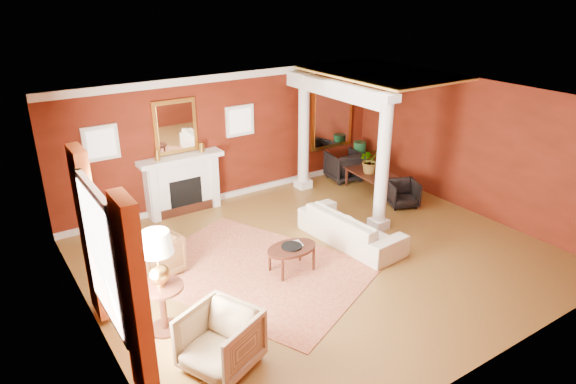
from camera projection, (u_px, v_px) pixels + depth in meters
ground at (321, 257)px, 9.53m from camera, size 8.00×8.00×0.00m
room_shell at (324, 153)px, 8.76m from camera, size 8.04×7.04×2.92m
fireplace at (183, 184)px, 11.17m from camera, size 1.85×0.42×1.29m
overmantel_mirror at (175, 127)px, 10.79m from camera, size 0.95×0.07×1.15m
flank_window_left at (101, 143)px, 10.04m from camera, size 0.70×0.07×0.70m
flank_window_right at (240, 121)px, 11.63m from camera, size 0.70×0.07×0.70m
left_window at (109, 263)px, 6.53m from camera, size 0.21×2.55×2.60m
column_front at (383, 163)px, 10.08m from camera, size 0.36×0.36×2.80m
column_back at (304, 132)px, 12.16m from camera, size 0.36×0.36×2.80m
header_beam at (334, 89)px, 10.86m from camera, size 0.30×3.20×0.32m
amber_ceiling at (380, 73)px, 11.23m from camera, size 2.30×3.40×0.04m
dining_mirror at (332, 116)px, 13.07m from camera, size 1.30×0.07×1.70m
chandelier at (378, 100)px, 11.54m from camera, size 0.60×0.62×0.75m
crown_trim at (228, 76)px, 11.11m from camera, size 8.00×0.08×0.16m
base_trim at (233, 194)px, 12.17m from camera, size 8.00×0.08×0.12m
rug at (255, 271)px, 9.04m from camera, size 4.11×4.57×0.01m
sofa at (351, 222)px, 9.90m from camera, size 0.83×2.26×0.87m
armchair_leopard at (154, 253)px, 8.82m from camera, size 0.88×0.92×0.82m
armchair_stripe at (220, 338)px, 6.67m from camera, size 1.11×1.14×0.91m
coffee_table at (292, 250)px, 8.91m from camera, size 0.93×0.93×0.47m
coffee_book at (292, 239)px, 8.91m from camera, size 0.18×0.05×0.24m
side_table at (158, 265)px, 7.13m from camera, size 0.64×0.64×1.61m
dining_table at (374, 177)px, 12.26m from camera, size 0.64×1.45×0.79m
dining_chair_near at (403, 192)px, 11.56m from camera, size 0.82×0.79×0.65m
dining_chair_far at (344, 165)px, 13.05m from camera, size 0.90×0.85×0.81m
green_urn at (359, 161)px, 13.50m from camera, size 0.37×0.37×0.88m
potted_plant at (371, 151)px, 12.04m from camera, size 0.73×0.77×0.48m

